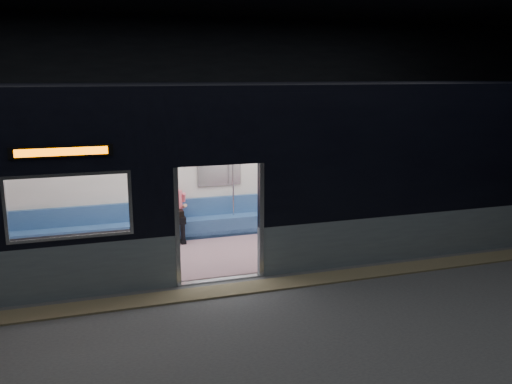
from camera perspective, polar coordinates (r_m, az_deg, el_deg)
name	(u,v)px	position (r m, az deg, el deg)	size (l,w,h in m)	color
station_floor	(237,304)	(8.69, -2.01, -11.74)	(24.00, 14.00, 0.01)	#47494C
station_envelope	(235,65)	(7.92, -2.22, 13.24)	(24.00, 14.00, 5.00)	black
tactile_strip	(228,290)	(9.16, -2.97, -10.28)	(22.80, 0.50, 0.03)	#8C7F59
metro_car	(200,163)	(10.53, -5.88, 3.06)	(18.00, 3.04, 3.35)	gray
passenger	(175,207)	(11.66, -8.52, -1.54)	(0.36, 0.62, 1.28)	black
handbag	(177,214)	(11.49, -8.31, -2.26)	(0.26, 0.22, 0.13)	black
transit_map	(219,170)	(12.01, -3.92, 2.30)	(0.89, 0.03, 0.58)	white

